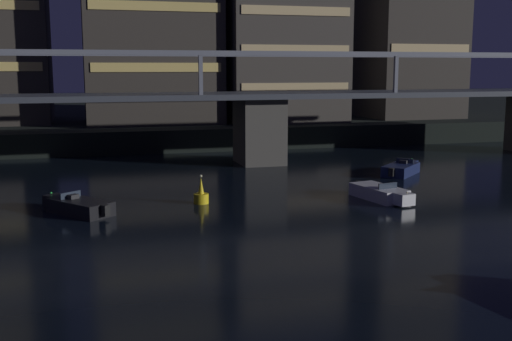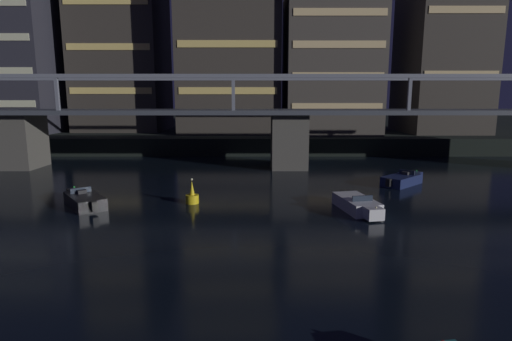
# 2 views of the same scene
# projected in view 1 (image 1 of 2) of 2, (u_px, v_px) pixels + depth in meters

# --- Properties ---
(far_riverbank) EXTENTS (240.00, 80.00, 2.20)m
(far_riverbank) POSITION_uv_depth(u_px,v_px,m) (86.00, 114.00, 95.80)
(far_riverbank) COLOR black
(far_riverbank) RESTS_ON ground
(river_bridge) EXTENTS (89.15, 6.40, 9.38)m
(river_bridge) POSITION_uv_depth(u_px,v_px,m) (90.00, 117.00, 49.65)
(river_bridge) COLOR #4C4944
(river_bridge) RESTS_ON ground
(tower_east_tall) EXTENTS (12.66, 13.20, 19.89)m
(tower_east_tall) POSITION_uv_depth(u_px,v_px,m) (277.00, 32.00, 70.56)
(tower_east_tall) COLOR #423D38
(tower_east_tall) RESTS_ON far_riverbank
(speedboat_near_right) EXTENTS (4.03, 4.67, 1.16)m
(speedboat_near_right) POSITION_uv_depth(u_px,v_px,m) (78.00, 206.00, 35.39)
(speedboat_near_right) COLOR black
(speedboat_near_right) RESTS_ON ground
(speedboat_mid_left) EXTENTS (2.51, 5.22, 1.16)m
(speedboat_mid_left) POSITION_uv_depth(u_px,v_px,m) (381.00, 193.00, 39.06)
(speedboat_mid_left) COLOR silver
(speedboat_mid_left) RESTS_ON ground
(speedboat_mid_center) EXTENTS (4.46, 4.31, 1.16)m
(speedboat_mid_center) POSITION_uv_depth(u_px,v_px,m) (402.00, 169.00, 48.29)
(speedboat_mid_center) COLOR #19234C
(speedboat_mid_center) RESTS_ON ground
(channel_buoy) EXTENTS (0.90, 0.90, 1.76)m
(channel_buoy) POSITION_uv_depth(u_px,v_px,m) (201.00, 196.00, 37.97)
(channel_buoy) COLOR yellow
(channel_buoy) RESTS_ON ground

